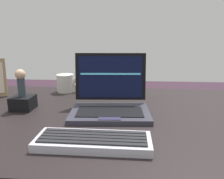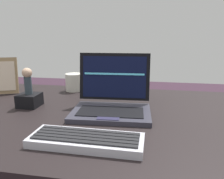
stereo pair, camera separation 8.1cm
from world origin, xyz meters
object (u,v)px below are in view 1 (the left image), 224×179
Objects in this scene: figurine_stand at (24,103)px; coffee_mug at (67,83)px; external_keyboard at (95,141)px; figurine at (22,81)px; laptop_front at (111,101)px.

figurine_stand is 0.63× the size of coffee_mug.
figurine is at bearing 139.80° from external_keyboard.
figurine_stand is 0.77× the size of figurine.
figurine_stand is (-0.36, 0.01, -0.02)m from laptop_front.
external_keyboard is (-0.03, -0.27, -0.03)m from laptop_front.
coffee_mug is at bearing 71.08° from figurine_stand.
coffee_mug is (-0.26, 0.30, 0.00)m from laptop_front.
laptop_front is 0.96× the size of external_keyboard.
laptop_front is at bearing -48.97° from coffee_mug.
laptop_front reaches higher than external_keyboard.
laptop_front reaches higher than coffee_mug.
figurine is 0.82× the size of coffee_mug.
external_keyboard is 2.89× the size of figurine.
external_keyboard is 0.45m from figurine.
figurine_stand is 0.09m from figurine.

